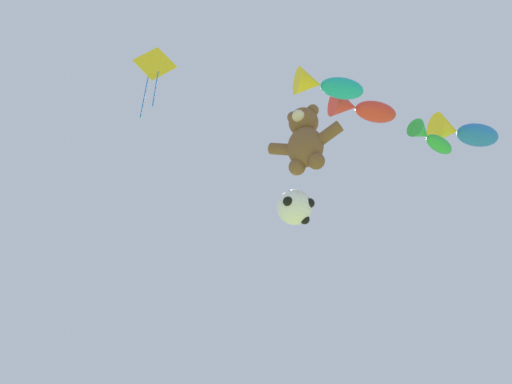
{
  "coord_description": "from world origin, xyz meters",
  "views": [
    {
      "loc": [
        5.24,
        -3.43,
        1.68
      ],
      "look_at": [
        1.0,
        4.65,
        8.09
      ],
      "focal_mm": 35.0,
      "sensor_mm": 36.0,
      "label": 1
    }
  ],
  "objects_px": {
    "diamond_kite": "(154,67)",
    "fish_kite_teal": "(326,85)",
    "fish_kite_crimson": "(360,108)",
    "teddy_bear_kite": "(305,139)",
    "soccer_ball_kite": "(295,207)",
    "fish_kite_emerald": "(430,138)",
    "fish_kite_cobalt": "(462,132)"
  },
  "relations": [
    {
      "from": "diamond_kite",
      "to": "fish_kite_teal",
      "type": "bearing_deg",
      "value": 25.27
    },
    {
      "from": "fish_kite_teal",
      "to": "fish_kite_crimson",
      "type": "distance_m",
      "value": 1.75
    },
    {
      "from": "teddy_bear_kite",
      "to": "fish_kite_crimson",
      "type": "xyz_separation_m",
      "value": [
        1.02,
        2.31,
        2.61
      ]
    },
    {
      "from": "soccer_ball_kite",
      "to": "diamond_kite",
      "type": "bearing_deg",
      "value": -155.73
    },
    {
      "from": "fish_kite_crimson",
      "to": "fish_kite_emerald",
      "type": "xyz_separation_m",
      "value": [
        1.66,
        1.41,
        -0.79
      ]
    },
    {
      "from": "soccer_ball_kite",
      "to": "fish_kite_cobalt",
      "type": "distance_m",
      "value": 7.81
    },
    {
      "from": "diamond_kite",
      "to": "soccer_ball_kite",
      "type": "bearing_deg",
      "value": 24.27
    },
    {
      "from": "soccer_ball_kite",
      "to": "diamond_kite",
      "type": "xyz_separation_m",
      "value": [
        -3.6,
        -1.62,
        5.14
      ]
    },
    {
      "from": "soccer_ball_kite",
      "to": "fish_kite_cobalt",
      "type": "height_order",
      "value": "fish_kite_cobalt"
    },
    {
      "from": "fish_kite_teal",
      "to": "fish_kite_emerald",
      "type": "xyz_separation_m",
      "value": [
        2.18,
        3.05,
        -0.49
      ]
    },
    {
      "from": "teddy_bear_kite",
      "to": "fish_kite_crimson",
      "type": "distance_m",
      "value": 3.63
    },
    {
      "from": "soccer_ball_kite",
      "to": "fish_kite_cobalt",
      "type": "xyz_separation_m",
      "value": [
        4.02,
        4.89,
        4.56
      ]
    },
    {
      "from": "fish_kite_emerald",
      "to": "fish_kite_cobalt",
      "type": "xyz_separation_m",
      "value": [
        0.92,
        1.33,
        0.92
      ]
    },
    {
      "from": "teddy_bear_kite",
      "to": "diamond_kite",
      "type": "bearing_deg",
      "value": -159.95
    },
    {
      "from": "soccer_ball_kite",
      "to": "fish_kite_teal",
      "type": "distance_m",
      "value": 4.27
    },
    {
      "from": "soccer_ball_kite",
      "to": "fish_kite_emerald",
      "type": "bearing_deg",
      "value": 48.97
    },
    {
      "from": "fish_kite_teal",
      "to": "fish_kite_crimson",
      "type": "bearing_deg",
      "value": 72.39
    },
    {
      "from": "fish_kite_emerald",
      "to": "fish_kite_cobalt",
      "type": "distance_m",
      "value": 1.86
    },
    {
      "from": "fish_kite_teal",
      "to": "fish_kite_cobalt",
      "type": "height_order",
      "value": "fish_kite_cobalt"
    },
    {
      "from": "fish_kite_crimson",
      "to": "fish_kite_emerald",
      "type": "height_order",
      "value": "fish_kite_crimson"
    },
    {
      "from": "teddy_bear_kite",
      "to": "fish_kite_emerald",
      "type": "distance_m",
      "value": 4.93
    },
    {
      "from": "fish_kite_teal",
      "to": "teddy_bear_kite",
      "type": "bearing_deg",
      "value": -126.75
    },
    {
      "from": "diamond_kite",
      "to": "fish_kite_cobalt",
      "type": "bearing_deg",
      "value": 40.52
    },
    {
      "from": "soccer_ball_kite",
      "to": "fish_kite_emerald",
      "type": "relative_size",
      "value": 0.49
    },
    {
      "from": "fish_kite_teal",
      "to": "fish_kite_emerald",
      "type": "height_order",
      "value": "fish_kite_teal"
    },
    {
      "from": "soccer_ball_kite",
      "to": "fish_kite_teal",
      "type": "height_order",
      "value": "fish_kite_teal"
    },
    {
      "from": "fish_kite_teal",
      "to": "diamond_kite",
      "type": "height_order",
      "value": "diamond_kite"
    },
    {
      "from": "fish_kite_teal",
      "to": "fish_kite_cobalt",
      "type": "bearing_deg",
      "value": 54.7
    },
    {
      "from": "teddy_bear_kite",
      "to": "fish_kite_teal",
      "type": "xyz_separation_m",
      "value": [
        0.5,
        0.67,
        2.31
      ]
    },
    {
      "from": "teddy_bear_kite",
      "to": "diamond_kite",
      "type": "distance_m",
      "value": 5.42
    },
    {
      "from": "fish_kite_cobalt",
      "to": "fish_kite_crimson",
      "type": "bearing_deg",
      "value": -133.28
    },
    {
      "from": "fish_kite_emerald",
      "to": "teddy_bear_kite",
      "type": "bearing_deg",
      "value": -125.76
    }
  ]
}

